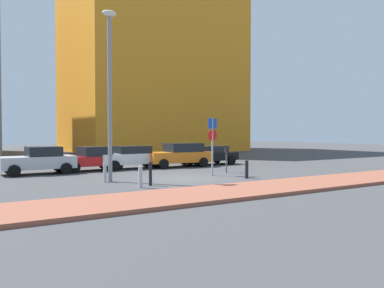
# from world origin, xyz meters

# --- Properties ---
(ground_plane) EXTENTS (120.00, 120.00, 0.00)m
(ground_plane) POSITION_xyz_m (0.00, 0.00, 0.00)
(ground_plane) COLOR #424244
(sidewalk_brick) EXTENTS (40.00, 3.20, 0.14)m
(sidewalk_brick) POSITION_xyz_m (0.00, -5.25, 0.07)
(sidewalk_brick) COLOR #93513D
(sidewalk_brick) RESTS_ON ground
(parked_car_silver) EXTENTS (3.96, 2.08, 1.54)m
(parked_car_silver) POSITION_xyz_m (-5.79, 6.11, 0.79)
(parked_car_silver) COLOR #B7BABF
(parked_car_silver) RESTS_ON ground
(parked_car_red) EXTENTS (4.08, 2.21, 1.47)m
(parked_car_red) POSITION_xyz_m (-2.62, 6.47, 0.74)
(parked_car_red) COLOR red
(parked_car_red) RESTS_ON ground
(parked_car_white) EXTENTS (4.56, 2.09, 1.46)m
(parked_car_white) POSITION_xyz_m (-0.06, 6.43, 0.77)
(parked_car_white) COLOR white
(parked_car_white) RESTS_ON ground
(parked_car_orange) EXTENTS (4.44, 2.16, 1.60)m
(parked_car_orange) POSITION_xyz_m (3.21, 5.87, 0.83)
(parked_car_orange) COLOR orange
(parked_car_orange) RESTS_ON ground
(parked_car_black) EXTENTS (4.35, 2.04, 1.35)m
(parked_car_black) POSITION_xyz_m (5.90, 6.25, 0.72)
(parked_car_black) COLOR black
(parked_car_black) RESTS_ON ground
(parking_sign_post) EXTENTS (0.60, 0.10, 3.12)m
(parking_sign_post) POSITION_xyz_m (1.99, 0.29, 1.97)
(parking_sign_post) COLOR gray
(parking_sign_post) RESTS_ON ground
(parking_meter) EXTENTS (0.18, 0.14, 1.46)m
(parking_meter) POSITION_xyz_m (3.54, 1.06, 0.94)
(parking_meter) COLOR #4C4C51
(parking_meter) RESTS_ON ground
(street_lamp) EXTENTS (0.70, 0.36, 8.07)m
(street_lamp) POSITION_xyz_m (-3.67, 0.68, 4.68)
(street_lamp) COLOR gray
(street_lamp) RESTS_ON ground
(traffic_bollard_near) EXTENTS (0.17, 0.17, 0.92)m
(traffic_bollard_near) POSITION_xyz_m (2.66, -1.79, 0.46)
(traffic_bollard_near) COLOR black
(traffic_bollard_near) RESTS_ON ground
(traffic_bollard_mid) EXTENTS (0.17, 0.17, 0.91)m
(traffic_bollard_mid) POSITION_xyz_m (-3.34, -1.99, 0.45)
(traffic_bollard_mid) COLOR #B7B7BC
(traffic_bollard_mid) RESTS_ON ground
(traffic_bollard_far) EXTENTS (0.16, 0.16, 0.90)m
(traffic_bollard_far) POSITION_xyz_m (-3.94, 0.64, 0.45)
(traffic_bollard_far) COLOR #B7B7BC
(traffic_bollard_far) RESTS_ON ground
(traffic_bollard_edge) EXTENTS (0.14, 0.14, 1.04)m
(traffic_bollard_edge) POSITION_xyz_m (-2.69, -1.62, 0.52)
(traffic_bollard_edge) COLOR black
(traffic_bollard_edge) RESTS_ON ground
(building_colorful_midrise) EXTENTS (19.92, 15.51, 25.41)m
(building_colorful_midrise) POSITION_xyz_m (12.48, 28.66, 12.70)
(building_colorful_midrise) COLOR orange
(building_colorful_midrise) RESTS_ON ground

